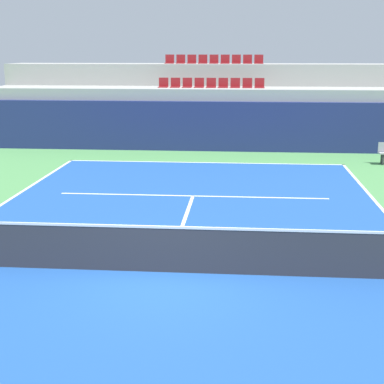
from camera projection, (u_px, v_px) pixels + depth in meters
The scene contains 11 objects.
ground_plane at pixel (166, 273), 11.84m from camera, with size 80.00×80.00×0.00m, color #4C8C4C.
court_surface at pixel (166, 272), 11.84m from camera, with size 11.00×24.00×0.01m, color #1E4C99.
baseline_far at pixel (205, 163), 23.41m from camera, with size 11.00×0.10×0.00m, color white.
service_line_far at pixel (193, 196), 18.03m from camera, with size 8.26×0.10×0.00m, color white.
centre_service_line at pixel (182, 226), 14.93m from camera, with size 0.10×6.40×0.00m, color white.
back_wall at pixel (209, 126), 25.99m from camera, with size 20.47×0.30×2.19m, color navy.
stands_tier_lower at pixel (211, 117), 27.24m from camera, with size 20.47×2.40×2.70m, color #9E9E99.
stands_tier_upper at pixel (213, 102), 29.44m from camera, with size 20.47×2.40×3.73m, color #9E9E99.
seating_row_lower at pixel (211, 85), 26.99m from camera, with size 4.87×0.44×0.44m.
seating_row_upper at pixel (214, 61), 29.07m from camera, with size 4.87×0.44×0.44m.
tennis_net at pixel (166, 249), 11.72m from camera, with size 11.08×0.08×1.07m.
Camera 1 is at (1.48, -11.04, 4.35)m, focal length 54.93 mm.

